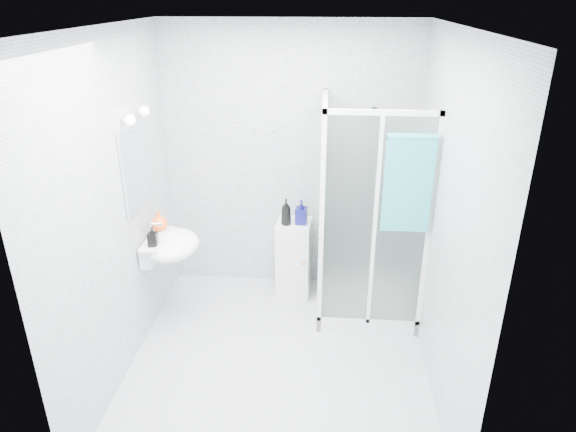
# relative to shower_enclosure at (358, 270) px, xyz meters

# --- Properties ---
(room) EXTENTS (2.40, 2.60, 2.60)m
(room) POSITION_rel_shower_enclosure_xyz_m (-0.67, -0.77, 0.85)
(room) COLOR silver
(room) RESTS_ON ground
(shower_enclosure) EXTENTS (0.90, 0.95, 2.00)m
(shower_enclosure) POSITION_rel_shower_enclosure_xyz_m (0.00, 0.00, 0.00)
(shower_enclosure) COLOR white
(shower_enclosure) RESTS_ON ground
(wall_basin) EXTENTS (0.46, 0.56, 0.35)m
(wall_basin) POSITION_rel_shower_enclosure_xyz_m (-1.66, -0.32, 0.35)
(wall_basin) COLOR white
(wall_basin) RESTS_ON ground
(mirror) EXTENTS (0.02, 0.60, 0.70)m
(mirror) POSITION_rel_shower_enclosure_xyz_m (-1.85, -0.32, 1.05)
(mirror) COLOR white
(mirror) RESTS_ON room
(vanity_lights) EXTENTS (0.10, 0.40, 0.08)m
(vanity_lights) POSITION_rel_shower_enclosure_xyz_m (-1.80, -0.32, 1.47)
(vanity_lights) COLOR silver
(vanity_lights) RESTS_ON room
(wall_hooks) EXTENTS (0.23, 0.06, 0.03)m
(wall_hooks) POSITION_rel_shower_enclosure_xyz_m (-0.92, 0.49, 1.17)
(wall_hooks) COLOR silver
(wall_hooks) RESTS_ON room
(storage_cabinet) EXTENTS (0.34, 0.36, 0.78)m
(storage_cabinet) POSITION_rel_shower_enclosure_xyz_m (-0.62, 0.28, -0.06)
(storage_cabinet) COLOR silver
(storage_cabinet) RESTS_ON ground
(hand_towel) EXTENTS (0.37, 0.05, 0.79)m
(hand_towel) POSITION_rel_shower_enclosure_xyz_m (0.31, -0.40, 1.02)
(hand_towel) COLOR teal
(hand_towel) RESTS_ON shower_enclosure
(shampoo_bottle_a) EXTENTS (0.11, 0.11, 0.25)m
(shampoo_bottle_a) POSITION_rel_shower_enclosure_xyz_m (-0.69, 0.23, 0.46)
(shampoo_bottle_a) COLOR black
(shampoo_bottle_a) RESTS_ON storage_cabinet
(shampoo_bottle_b) EXTENTS (0.12, 0.12, 0.24)m
(shampoo_bottle_b) POSITION_rel_shower_enclosure_xyz_m (-0.55, 0.26, 0.45)
(shampoo_bottle_b) COLOR #0D0E53
(shampoo_bottle_b) RESTS_ON storage_cabinet
(soap_dispenser_orange) EXTENTS (0.15, 0.15, 0.19)m
(soap_dispenser_orange) POSITION_rel_shower_enclosure_xyz_m (-1.77, -0.17, 0.51)
(soap_dispenser_orange) COLOR #F9581D
(soap_dispenser_orange) RESTS_ON wall_basin
(soap_dispenser_black) EXTENTS (0.08, 0.08, 0.17)m
(soap_dispenser_black) POSITION_rel_shower_enclosure_xyz_m (-1.74, -0.46, 0.50)
(soap_dispenser_black) COLOR black
(soap_dispenser_black) RESTS_ON wall_basin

